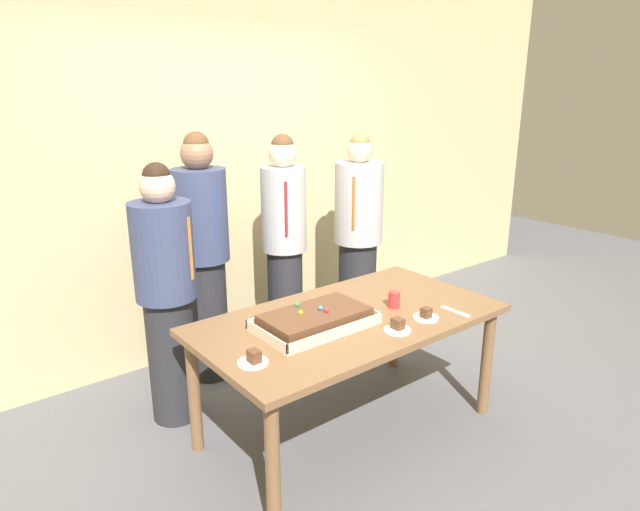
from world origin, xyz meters
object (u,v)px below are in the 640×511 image
object	(u,v)px
party_table	(349,329)
plated_slice_far_left	(253,360)
plated_slice_near_left	(426,316)
person_far_right_suit	(167,294)
person_serving_front	(284,248)
sheet_cake	(315,319)
drink_cup_nearest	(394,299)
person_green_shirt_behind	(358,241)
plated_slice_near_right	(398,327)
person_striped_tie_right	(203,256)
cake_server_utensil	(455,311)

from	to	relation	value
party_table	plated_slice_far_left	world-z (taller)	plated_slice_far_left
plated_slice_near_left	person_far_right_suit	xyz separation A→B (m)	(-1.08, 1.10, 0.06)
party_table	person_serving_front	world-z (taller)	person_serving_front
sheet_cake	party_table	bearing A→B (deg)	-1.59
plated_slice_near_left	person_serving_front	xyz separation A→B (m)	(-0.09, 1.28, 0.13)
plated_slice_far_left	person_far_right_suit	xyz separation A→B (m)	(-0.02, 0.94, 0.06)
drink_cup_nearest	person_far_right_suit	xyz separation A→B (m)	(-1.06, 0.86, 0.03)
party_table	person_green_shirt_behind	world-z (taller)	person_green_shirt_behind
plated_slice_near_left	plated_slice_near_right	size ratio (longest dim) A/B	1.00
sheet_cake	plated_slice_near_left	distance (m)	0.64
party_table	person_far_right_suit	bearing A→B (deg)	133.73
sheet_cake	plated_slice_far_left	distance (m)	0.52
person_serving_front	person_far_right_suit	distance (m)	1.01
plated_slice_near_left	person_serving_front	bearing A→B (deg)	94.09
party_table	person_far_right_suit	size ratio (longest dim) A/B	1.10
person_striped_tie_right	sheet_cake	bearing A→B (deg)	-0.00
person_striped_tie_right	cake_server_utensil	bearing A→B (deg)	25.64
plated_slice_near_left	drink_cup_nearest	xyz separation A→B (m)	(-0.02, 0.23, 0.03)
plated_slice_far_left	cake_server_utensil	xyz separation A→B (m)	(1.27, -0.20, -0.02)
sheet_cake	person_green_shirt_behind	distance (m)	1.40
plated_slice_near_left	drink_cup_nearest	bearing A→B (deg)	94.90
sheet_cake	plated_slice_near_right	world-z (taller)	sheet_cake
person_serving_front	person_green_shirt_behind	xyz separation A→B (m)	(0.63, -0.10, -0.03)
plated_slice_near_left	plated_slice_near_right	distance (m)	0.25
plated_slice_far_left	person_green_shirt_behind	xyz separation A→B (m)	(1.59, 1.02, 0.09)
cake_server_utensil	person_striped_tie_right	xyz separation A→B (m)	(-0.87, 1.48, 0.15)
party_table	plated_slice_far_left	bearing A→B (deg)	-168.88
plated_slice_far_left	person_serving_front	size ratio (longest dim) A/B	0.09
person_far_right_suit	person_serving_front	bearing A→B (deg)	67.28
sheet_cake	cake_server_utensil	world-z (taller)	sheet_cake
person_striped_tie_right	plated_slice_far_left	bearing A→B (deg)	-22.01
plated_slice_near_left	plated_slice_far_left	size ratio (longest dim) A/B	1.00
sheet_cake	drink_cup_nearest	distance (m)	0.55
plated_slice_near_right	cake_server_utensil	xyz separation A→B (m)	(0.46, -0.03, -0.02)
sheet_cake	plated_slice_near_left	xyz separation A→B (m)	(0.57, -0.31, -0.03)
party_table	person_green_shirt_behind	distance (m)	1.24
plated_slice_near_right	cake_server_utensil	bearing A→B (deg)	-3.78
person_serving_front	person_far_right_suit	xyz separation A→B (m)	(-0.99, -0.18, -0.06)
party_table	person_striped_tie_right	world-z (taller)	person_striped_tie_right
person_serving_front	person_green_shirt_behind	bearing A→B (deg)	106.47
plated_slice_near_right	drink_cup_nearest	xyz separation A→B (m)	(0.23, 0.25, 0.03)
plated_slice_far_left	plated_slice_near_right	bearing A→B (deg)	-11.56
party_table	person_green_shirt_behind	size ratio (longest dim) A/B	1.05
plated_slice_near_right	drink_cup_nearest	size ratio (longest dim) A/B	1.50
person_green_shirt_behind	person_far_right_suit	distance (m)	1.62
party_table	drink_cup_nearest	distance (m)	0.33
plated_slice_far_left	person_far_right_suit	bearing A→B (deg)	91.48
plated_slice_near_left	cake_server_utensil	world-z (taller)	plated_slice_near_left
person_serving_front	person_green_shirt_behind	world-z (taller)	person_serving_front
plated_slice_near_right	person_serving_front	world-z (taller)	person_serving_front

